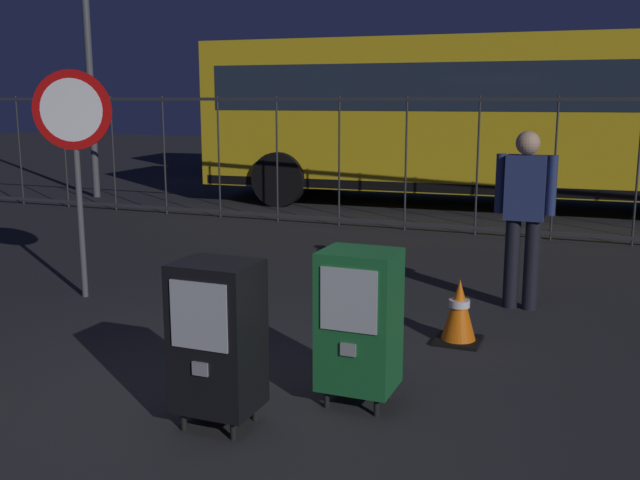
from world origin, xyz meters
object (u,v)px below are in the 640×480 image
(stop_sign, at_px, (74,136))
(bus_far, at_px, (417,109))
(bus_near, at_px, (493,113))
(newspaper_box_secondary, at_px, (217,336))
(newspaper_box_primary, at_px, (359,320))
(traffic_cone, at_px, (459,312))
(pedestrian, at_px, (524,209))

(stop_sign, height_order, bus_far, bus_far)
(bus_near, bearing_deg, stop_sign, -112.40)
(bus_near, bearing_deg, newspaper_box_secondary, -93.25)
(bus_far, bearing_deg, newspaper_box_primary, -83.36)
(stop_sign, height_order, bus_near, bus_near)
(bus_near, distance_m, bus_far, 5.58)
(newspaper_box_primary, xyz_separation_m, traffic_cone, (0.36, 1.45, -0.31))
(newspaper_box_primary, distance_m, traffic_cone, 1.53)
(newspaper_box_primary, xyz_separation_m, stop_sign, (-3.40, 1.43, 1.03))
(bus_far, bearing_deg, traffic_cone, -80.40)
(newspaper_box_primary, height_order, bus_near, bus_near)
(newspaper_box_secondary, xyz_separation_m, pedestrian, (1.38, 3.28, 0.38))
(bus_far, bearing_deg, bus_near, -67.89)
(traffic_cone, relative_size, bus_far, 0.05)
(newspaper_box_secondary, distance_m, bus_near, 9.98)
(newspaper_box_secondary, xyz_separation_m, traffic_cone, (1.04, 2.07, -0.31))
(stop_sign, bearing_deg, newspaper_box_secondary, -37.07)
(newspaper_box_primary, height_order, bus_far, bus_far)
(stop_sign, distance_m, pedestrian, 4.33)
(newspaper_box_primary, relative_size, newspaper_box_secondary, 1.00)
(stop_sign, bearing_deg, bus_far, 89.55)
(pedestrian, xyz_separation_m, traffic_cone, (-0.34, -1.21, -0.69))
(traffic_cone, height_order, bus_near, bus_near)
(newspaper_box_primary, xyz_separation_m, bus_far, (-3.30, 14.19, 1.14))
(newspaper_box_primary, bearing_deg, stop_sign, 157.13)
(bus_near, height_order, bus_far, same)
(stop_sign, relative_size, bus_far, 0.21)
(bus_near, bearing_deg, pedestrian, -81.59)
(newspaper_box_primary, height_order, stop_sign, stop_sign)
(newspaper_box_primary, distance_m, stop_sign, 3.83)
(newspaper_box_secondary, xyz_separation_m, bus_far, (-2.62, 14.81, 1.14))
(bus_near, bearing_deg, bus_far, 115.57)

